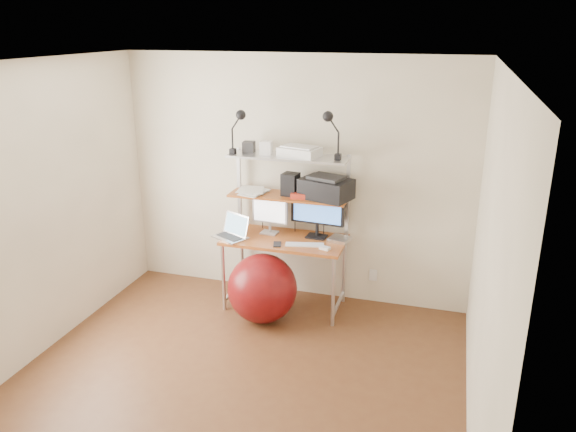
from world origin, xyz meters
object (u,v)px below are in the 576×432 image
Objects in this scene: printer at (326,188)px; monitor_black at (317,211)px; exercise_ball at (262,288)px; monitor_silver at (270,212)px; laptop at (233,232)px.

monitor_black is at bearing -167.24° from printer.
monitor_silver is at bearing 98.52° from exercise_ball.
monitor_black is 0.87m from laptop.
laptop is at bearing -157.90° from monitor_black.
exercise_ball is at bearing -4.28° from laptop.
monitor_black is at bearing 7.67° from monitor_silver.
monitor_silver reaches higher than laptop.
monitor_black reaches higher than monitor_silver.
monitor_black is 1.31× the size of laptop.
laptop reaches higher than exercise_ball.
laptop is (-0.80, -0.25, -0.22)m from monitor_black.
monitor_black reaches higher than exercise_ball.
monitor_silver is 0.76× the size of printer.
exercise_ball is (-0.42, -0.49, -0.68)m from monitor_black.
laptop is at bearing -146.91° from printer.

